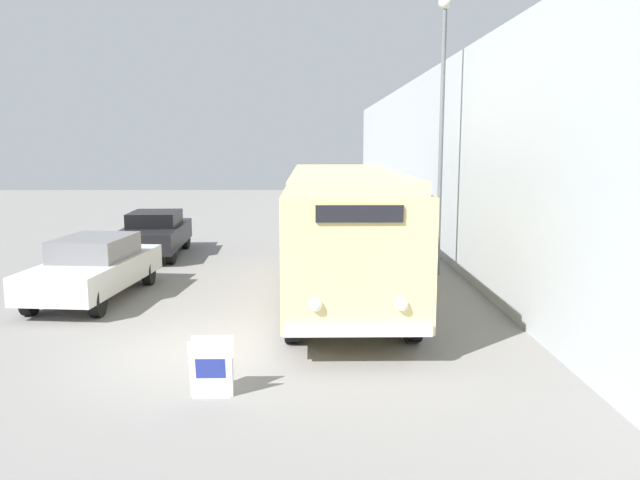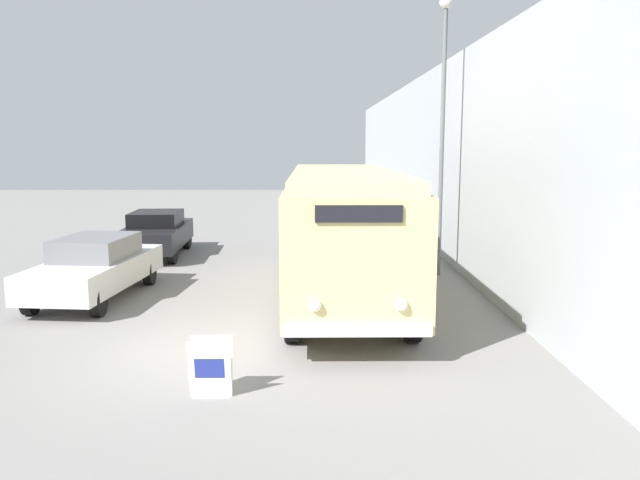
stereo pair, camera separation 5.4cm
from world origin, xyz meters
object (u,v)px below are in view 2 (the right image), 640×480
(vintage_bus, at_px, (344,227))
(sign_board, at_px, (211,368))
(parked_car_near, at_px, (95,267))
(streetlamp, at_px, (443,102))
(parked_car_mid, at_px, (156,233))

(vintage_bus, xyz_separation_m, sign_board, (-2.26, -5.82, -1.34))
(parked_car_near, bearing_deg, sign_board, -52.37)
(sign_board, distance_m, streetlamp, 10.92)
(sign_board, bearing_deg, parked_car_mid, 107.45)
(sign_board, bearing_deg, streetlamp, 59.37)
(sign_board, height_order, streetlamp, streetlamp)
(streetlamp, distance_m, parked_car_mid, 10.21)
(sign_board, relative_size, streetlamp, 0.12)
(vintage_bus, height_order, sign_board, vintage_bus)
(parked_car_near, bearing_deg, vintage_bus, 3.84)
(streetlamp, bearing_deg, parked_car_mid, 160.05)
(vintage_bus, xyz_separation_m, streetlamp, (2.84, 2.79, 3.06))
(streetlamp, distance_m, parked_car_near, 10.07)
(vintage_bus, relative_size, sign_board, 10.51)
(parked_car_near, bearing_deg, parked_car_mid, 95.34)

